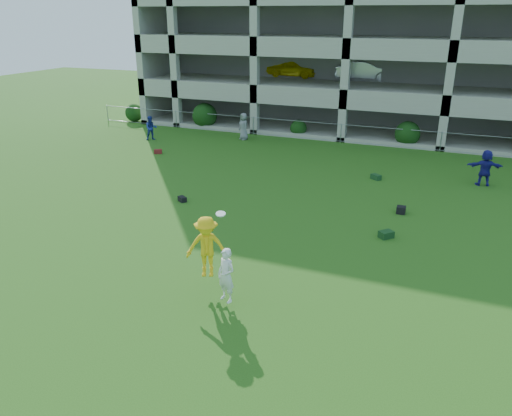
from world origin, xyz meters
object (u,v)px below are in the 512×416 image
at_px(bystander_a, 151,128).
at_px(bystander_d, 485,168).
at_px(frisbee_contest, 210,252).
at_px(parking_garage, 372,37).
at_px(crate_d, 401,210).
at_px(bystander_c, 244,126).

height_order(bystander_a, bystander_d, bystander_d).
bearing_deg(bystander_a, bystander_d, -45.45).
relative_size(frisbee_contest, parking_garage, 0.09).
bearing_deg(parking_garage, crate_d, -75.48).
bearing_deg(frisbee_contest, bystander_c, 110.59).
xyz_separation_m(bystander_c, frisbee_contest, (6.73, -17.91, 0.46)).
bearing_deg(bystander_d, bystander_c, -27.36).
relative_size(bystander_c, frisbee_contest, 0.67).
xyz_separation_m(bystander_a, parking_garage, (11.50, 12.63, 5.24)).
bearing_deg(bystander_a, frisbee_contest, -91.90).
height_order(bystander_c, crate_d, bystander_c).
bearing_deg(frisbee_contest, crate_d, 62.72).
xyz_separation_m(bystander_d, crate_d, (-3.17, -5.18, -0.72)).
relative_size(bystander_a, frisbee_contest, 0.60).
distance_m(bystander_a, crate_d, 18.05).
bearing_deg(bystander_a, parking_garage, 7.66).
bearing_deg(crate_d, bystander_c, 139.77).
bearing_deg(parking_garage, bystander_d, -60.33).
xyz_separation_m(crate_d, frisbee_contest, (-4.39, -8.51, 1.17)).
relative_size(bystander_d, crate_d, 4.95).
distance_m(bystander_d, crate_d, 6.12).
height_order(bystander_d, crate_d, bystander_d).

